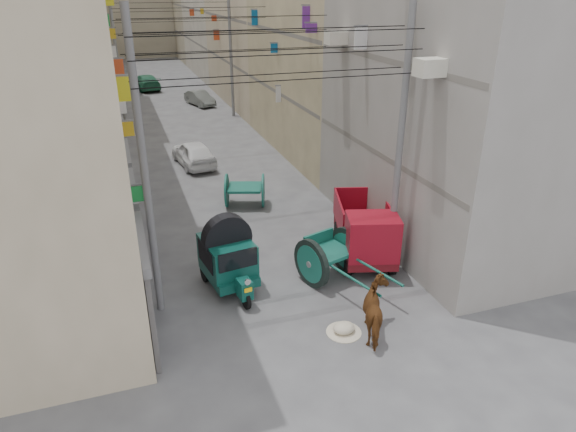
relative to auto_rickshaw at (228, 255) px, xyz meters
name	(u,v)px	position (x,y,z in m)	size (l,w,h in m)	color
building_row_left	(42,14)	(-6.48, 27.58, 5.41)	(8.00, 62.00, 14.00)	#BCAA8E
building_row_right	(268,11)	(9.51, 27.58, 5.41)	(8.00, 62.00, 14.00)	gray
end_cap_building	(135,0)	(1.51, 59.46, 5.45)	(22.00, 10.00, 13.00)	#AEA289
shutters_left	(134,204)	(-2.41, 3.83, 0.44)	(0.18, 14.40, 2.88)	#46464B
signboards	(192,84)	(1.50, 15.11, 2.38)	(8.22, 40.52, 5.67)	#B83B18
ac_units	(383,18)	(5.16, 1.12, 6.38)	(0.70, 6.55, 3.35)	beige
utility_poles	(207,88)	(1.51, 10.46, 2.95)	(7.40, 22.20, 8.00)	slate
overhead_cables	(215,28)	(1.51, 7.86, 5.71)	(7.40, 22.52, 1.12)	black
auto_rickshaw	(228,255)	(0.00, 0.00, 0.00)	(1.70, 2.61, 1.79)	black
tonga_cart	(330,256)	(3.02, -0.55, -0.27)	(2.21, 3.56, 1.51)	black
mini_truck	(367,236)	(4.54, 0.03, -0.09)	(2.52, 3.86, 2.00)	black
second_cart	(245,189)	(1.98, 5.82, -0.32)	(1.91, 1.79, 1.37)	#135548
feed_sack	(344,328)	(2.34, -3.19, -0.91)	(0.58, 0.46, 0.29)	beige
horse	(378,312)	(3.11, -3.54, -0.34)	(0.77, 1.70, 1.43)	maroon
distant_car_white	(193,153)	(0.82, 11.71, -0.42)	(1.49, 3.70, 1.26)	silver
distant_car_grey	(200,98)	(3.50, 25.60, -0.52)	(1.12, 3.21, 1.06)	#525753
distant_car_green	(146,82)	(0.16, 33.37, -0.42)	(1.78, 4.37, 1.27)	#216042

